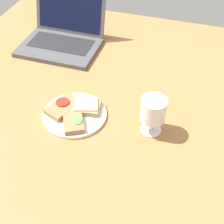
{
  "coord_description": "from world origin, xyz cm",
  "views": [
    {
      "loc": [
        28.19,
        -75.47,
        77.66
      ],
      "look_at": [
        6.45,
        -6.71,
        8.0
      ],
      "focal_mm": 50.0,
      "sensor_mm": 36.0,
      "label": 1
    }
  ],
  "objects": [
    {
      "name": "sandwich_with_cucumber",
      "position": [
        -5.13,
        -11.71,
        5.09
      ],
      "size": [
        10.46,
        12.12,
        2.28
      ],
      "color": "#937047",
      "rests_on": "plate"
    },
    {
      "name": "sandwich_with_tomato",
      "position": [
        -11.09,
        -6.35,
        5.15
      ],
      "size": [
        10.74,
        13.63,
        2.46
      ],
      "color": "#937047",
      "rests_on": "plate"
    },
    {
      "name": "plate",
      "position": [
        -6.6,
        -7.38,
        3.55
      ],
      "size": [
        21.65,
        21.65,
        1.11
      ],
      "primitive_type": "cylinder",
      "color": "silver",
      "rests_on": "wooden_table"
    },
    {
      "name": "wooden_table",
      "position": [
        0.0,
        0.0,
        1.5
      ],
      "size": [
        140.0,
        140.0,
        3.0
      ],
      "primitive_type": "cube",
      "color": "#9E6B3D",
      "rests_on": "ground"
    },
    {
      "name": "sandwich_with_cheese",
      "position": [
        -3.54,
        -4.02,
        5.3
      ],
      "size": [
        10.3,
        8.95,
        2.53
      ],
      "color": "#A88456",
      "rests_on": "plate"
    },
    {
      "name": "wine_glass",
      "position": [
        19.5,
        -6.04,
        11.54
      ],
      "size": [
        7.99,
        7.99,
        12.98
      ],
      "color": "white",
      "rests_on": "wooden_table"
    },
    {
      "name": "laptop",
      "position": [
        -28.76,
        32.47,
        6.6
      ],
      "size": [
        33.19,
        28.59,
        19.79
      ],
      "color": "#4C4C51",
      "rests_on": "wooden_table"
    }
  ]
}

